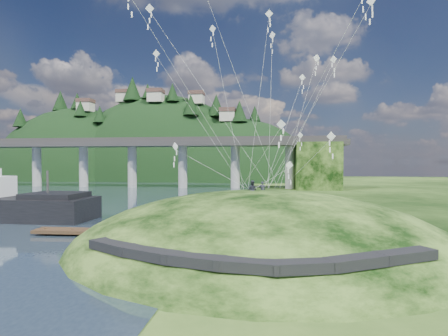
# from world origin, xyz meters

# --- Properties ---
(ground) EXTENTS (320.00, 320.00, 0.00)m
(ground) POSITION_xyz_m (0.00, 0.00, 0.00)
(ground) COLOR black
(ground) RESTS_ON ground
(grass_hill) EXTENTS (36.00, 32.00, 13.00)m
(grass_hill) POSITION_xyz_m (8.00, 2.00, -1.50)
(grass_hill) COLOR black
(grass_hill) RESTS_ON ground
(footpath) EXTENTS (22.29, 5.84, 0.83)m
(footpath) POSITION_xyz_m (7.46, -9.74, 2.08)
(footpath) COLOR black
(footpath) RESTS_ON ground
(bridge) EXTENTS (160.00, 11.00, 15.00)m
(bridge) POSITION_xyz_m (-26.46, 70.07, 9.70)
(bridge) COLOR #2D2B2B
(bridge) RESTS_ON ground
(far_ridge) EXTENTS (153.00, 70.00, 94.50)m
(far_ridge) POSITION_xyz_m (-43.58, 122.17, -7.44)
(far_ridge) COLOR black
(far_ridge) RESTS_ON ground
(wooden_dock) EXTENTS (13.68, 2.67, 0.97)m
(wooden_dock) POSITION_xyz_m (-8.82, 4.00, 0.43)
(wooden_dock) COLOR #362316
(wooden_dock) RESTS_ON ground
(kite_flyers) EXTENTS (1.78, 1.33, 1.86)m
(kite_flyers) POSITION_xyz_m (7.31, 2.75, 5.88)
(kite_flyers) COLOR #262733
(kite_flyers) RESTS_ON ground
(kite_swarm) EXTENTS (20.43, 17.44, 21.02)m
(kite_swarm) POSITION_xyz_m (7.76, 3.41, 17.08)
(kite_swarm) COLOR white
(kite_swarm) RESTS_ON ground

